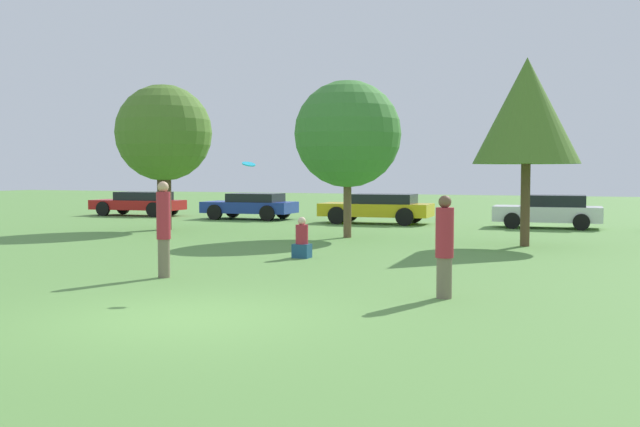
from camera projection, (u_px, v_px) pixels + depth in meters
ground_plane at (184, 317)px, 10.83m from camera, size 120.00×120.00×0.00m
person_thrower at (164, 228)px, 14.89m from camera, size 0.28×0.28×1.94m
person_catcher at (444, 246)px, 12.43m from camera, size 0.31×0.31×1.74m
frisbee at (249, 164)px, 13.57m from camera, size 0.26×0.25×0.12m
bystander_sitting at (302, 241)px, 18.34m from camera, size 0.41×0.35×1.02m
tree_0 at (164, 134)px, 27.17m from camera, size 3.53×3.53×5.33m
tree_1 at (348, 134)px, 23.91m from camera, size 3.46×3.46×5.09m
tree_2 at (527, 111)px, 21.05m from camera, size 3.01×3.01×5.38m
parked_car_red at (139, 203)px, 36.17m from camera, size 4.60×2.07×1.17m
parked_car_blue at (251, 205)px, 33.42m from camera, size 4.20×2.24×1.17m
parked_car_yellow at (378, 207)px, 30.58m from camera, size 4.65×2.25×1.23m
parked_car_white at (549, 211)px, 28.14m from camera, size 4.05×2.02×1.26m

